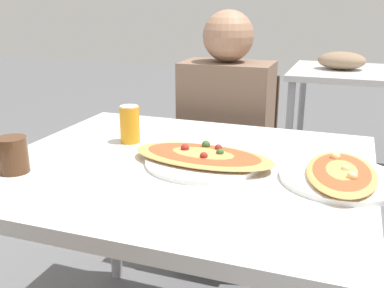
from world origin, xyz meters
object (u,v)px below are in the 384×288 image
object	(u,v)px
soda_can	(130,124)
pizza_main	(203,158)
drink_glass	(13,155)
pizza_second	(341,175)
person_seated	(225,123)
chair_far_seated	(231,157)
dining_table	(182,187)

from	to	relation	value
soda_can	pizza_main	bearing A→B (deg)	-21.31
drink_glass	pizza_second	world-z (taller)	drink_glass
pizza_main	soda_can	size ratio (longest dim) A/B	3.53
pizza_main	person_seated	bearing A→B (deg)	99.99
person_seated	pizza_second	world-z (taller)	person_seated
chair_far_seated	person_seated	size ratio (longest dim) A/B	0.75
person_seated	soda_can	size ratio (longest dim) A/B	9.47
pizza_main	pizza_second	distance (m)	0.39
chair_far_seated	drink_glass	size ratio (longest dim) A/B	8.85
chair_far_seated	pizza_second	bearing A→B (deg)	122.64
drink_glass	pizza_second	distance (m)	0.89
dining_table	soda_can	world-z (taller)	soda_can
chair_far_seated	drink_glass	distance (m)	1.13
pizza_second	dining_table	bearing A→B (deg)	-178.60
dining_table	pizza_main	world-z (taller)	pizza_main
chair_far_seated	pizza_main	world-z (taller)	chair_far_seated
pizza_main	drink_glass	distance (m)	0.53
pizza_main	pizza_second	world-z (taller)	same
person_seated	dining_table	bearing A→B (deg)	94.83
person_seated	pizza_second	size ratio (longest dim) A/B	3.33
dining_table	drink_glass	xyz separation A→B (m)	(-0.41, -0.23, 0.13)
pizza_main	dining_table	bearing A→B (deg)	-166.22
drink_glass	pizza_second	bearing A→B (deg)	15.46
person_seated	pizza_main	bearing A→B (deg)	99.99
chair_far_seated	dining_table	bearing A→B (deg)	94.15
pizza_main	soda_can	distance (m)	0.32
person_seated	drink_glass	world-z (taller)	person_seated
soda_can	drink_glass	xyz separation A→B (m)	(-0.18, -0.36, -0.01)
drink_glass	dining_table	bearing A→B (deg)	28.77
person_seated	pizza_second	xyz separation A→B (m)	(0.50, -0.67, 0.08)
pizza_second	pizza_main	bearing A→B (deg)	179.43
dining_table	soda_can	size ratio (longest dim) A/B	8.64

